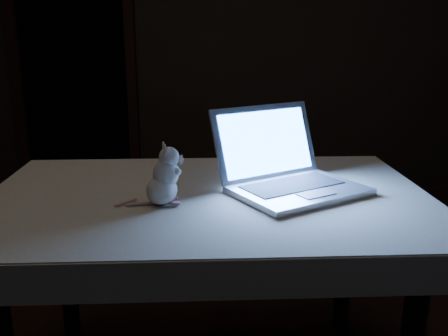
# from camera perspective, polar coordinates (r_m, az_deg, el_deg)

# --- Properties ---
(back_wall) EXTENTS (4.50, 0.04, 2.60)m
(back_wall) POSITION_cam_1_polar(r_m,az_deg,el_deg) (4.14, -2.17, 15.61)
(back_wall) COLOR black
(back_wall) RESTS_ON ground
(doorway) EXTENTS (1.06, 0.36, 2.13)m
(doorway) POSITION_cam_1_polar(r_m,az_deg,el_deg) (4.40, -16.83, 11.91)
(doorway) COLOR black
(doorway) RESTS_ON back_wall
(table) EXTENTS (1.48, 1.05, 0.74)m
(table) POSITION_cam_1_polar(r_m,az_deg,el_deg) (1.84, -1.71, -14.27)
(table) COLOR black
(table) RESTS_ON floor
(tablecloth) EXTENTS (1.75, 1.47, 0.11)m
(tablecloth) POSITION_cam_1_polar(r_m,az_deg,el_deg) (1.69, -4.32, -4.90)
(tablecloth) COLOR beige
(tablecloth) RESTS_ON table
(laptop) EXTENTS (0.56, 0.55, 0.29)m
(laptop) POSITION_cam_1_polar(r_m,az_deg,el_deg) (1.66, 8.74, 1.76)
(laptop) COLOR silver
(laptop) RESTS_ON tablecloth
(plush_mouse) EXTENTS (0.16, 0.16, 0.19)m
(plush_mouse) POSITION_cam_1_polar(r_m,az_deg,el_deg) (1.57, -7.18, -0.75)
(plush_mouse) COLOR silver
(plush_mouse) RESTS_ON tablecloth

